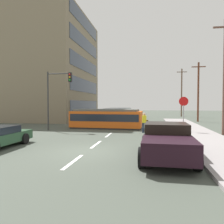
% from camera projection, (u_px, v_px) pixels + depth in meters
% --- Properties ---
extents(ground_plane, '(120.00, 120.00, 0.00)m').
position_uv_depth(ground_plane, '(116.00, 129.00, 21.10)').
color(ground_plane, '#454C42').
extents(sidewalk_curb_right, '(3.20, 36.00, 0.14)m').
position_uv_depth(sidewalk_curb_right, '(201.00, 136.00, 16.00)').
color(sidewalk_curb_right, gray).
rests_on(sidewalk_curb_right, ground).
extents(lane_stripe_0, '(0.16, 2.40, 0.01)m').
position_uv_depth(lane_stripe_0, '(73.00, 162.00, 9.29)').
color(lane_stripe_0, silver).
rests_on(lane_stripe_0, ground).
extents(lane_stripe_1, '(0.16, 2.40, 0.01)m').
position_uv_depth(lane_stripe_1, '(96.00, 144.00, 13.23)').
color(lane_stripe_1, silver).
rests_on(lane_stripe_1, ground).
extents(lane_stripe_2, '(0.16, 2.40, 0.01)m').
position_uv_depth(lane_stripe_2, '(109.00, 135.00, 17.17)').
color(lane_stripe_2, silver).
rests_on(lane_stripe_2, ground).
extents(lane_stripe_3, '(0.16, 2.40, 0.01)m').
position_uv_depth(lane_stripe_3, '(124.00, 123.00, 27.64)').
color(lane_stripe_3, silver).
rests_on(lane_stripe_3, ground).
extents(lane_stripe_4, '(0.16, 2.40, 0.01)m').
position_uv_depth(lane_stripe_4, '(129.00, 120.00, 33.54)').
color(lane_stripe_4, silver).
rests_on(lane_stripe_4, ground).
extents(corner_building, '(15.76, 15.89, 16.00)m').
position_uv_depth(corner_building, '(38.00, 69.00, 35.19)').
color(corner_building, '#7E7058').
rests_on(corner_building, ground).
extents(streetcar_tram, '(7.04, 2.83, 1.90)m').
position_uv_depth(streetcar_tram, '(106.00, 118.00, 21.88)').
color(streetcar_tram, '#E35C18').
rests_on(streetcar_tram, ground).
extents(city_bus, '(2.67, 5.92, 1.88)m').
position_uv_depth(city_bus, '(118.00, 114.00, 27.80)').
color(city_bus, '#AEB6B8').
rests_on(city_bus, ground).
extents(pedestrian_crossing, '(0.51, 0.36, 1.67)m').
position_uv_depth(pedestrian_crossing, '(144.00, 122.00, 18.50)').
color(pedestrian_crossing, '#1F2A3F').
rests_on(pedestrian_crossing, ground).
extents(pickup_truck_parked, '(2.34, 5.03, 1.55)m').
position_uv_depth(pickup_truck_parked, '(167.00, 141.00, 9.72)').
color(pickup_truck_parked, black).
rests_on(pickup_truck_parked, ground).
extents(stop_sign, '(0.76, 0.07, 2.88)m').
position_uv_depth(stop_sign, '(184.00, 107.00, 18.40)').
color(stop_sign, gray).
rests_on(stop_sign, sidewalk_curb_right).
extents(traffic_light_mast, '(2.36, 0.33, 5.36)m').
position_uv_depth(traffic_light_mast, '(57.00, 90.00, 20.09)').
color(traffic_light_mast, '#333333').
rests_on(traffic_light_mast, ground).
extents(utility_pole_mid, '(1.80, 0.24, 7.98)m').
position_uv_depth(utility_pole_mid, '(198.00, 91.00, 29.72)').
color(utility_pole_mid, brown).
rests_on(utility_pole_mid, ground).
extents(utility_pole_far, '(1.80, 0.24, 8.94)m').
position_uv_depth(utility_pole_far, '(182.00, 92.00, 41.34)').
color(utility_pole_far, brown).
rests_on(utility_pole_far, ground).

